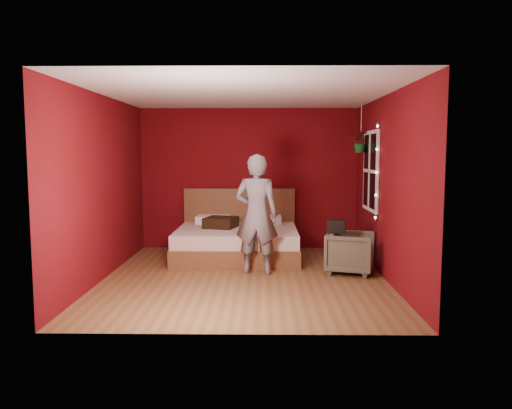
% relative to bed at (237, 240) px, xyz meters
% --- Properties ---
extents(floor, '(4.50, 4.50, 0.00)m').
position_rel_bed_xyz_m(floor, '(0.18, -1.43, -0.29)').
color(floor, brown).
rests_on(floor, ground).
extents(room_walls, '(4.04, 4.54, 2.62)m').
position_rel_bed_xyz_m(room_walls, '(0.18, -1.43, 1.39)').
color(room_walls, '#5F0A14').
rests_on(room_walls, ground).
extents(window, '(0.05, 0.97, 1.27)m').
position_rel_bed_xyz_m(window, '(2.14, -0.53, 1.21)').
color(window, white).
rests_on(window, room_walls).
extents(fairy_lights, '(0.04, 0.04, 1.45)m').
position_rel_bed_xyz_m(fairy_lights, '(2.12, -1.05, 1.21)').
color(fairy_lights, silver).
rests_on(fairy_lights, room_walls).
extents(bed, '(2.05, 1.74, 1.13)m').
position_rel_bed_xyz_m(bed, '(0.00, 0.00, 0.00)').
color(bed, brown).
rests_on(bed, ground).
extents(person, '(0.70, 0.52, 1.77)m').
position_rel_bed_xyz_m(person, '(0.34, -1.17, 0.59)').
color(person, slate).
rests_on(person, ground).
extents(armchair, '(0.84, 0.83, 0.62)m').
position_rel_bed_xyz_m(armchair, '(1.74, -1.13, 0.02)').
color(armchair, '#595946').
rests_on(armchair, ground).
extents(handbag, '(0.29, 0.19, 0.19)m').
position_rel_bed_xyz_m(handbag, '(1.52, -1.20, 0.42)').
color(handbag, black).
rests_on(handbag, armchair).
extents(throw_pillow, '(0.62, 0.62, 0.18)m').
position_rel_bed_xyz_m(throw_pillow, '(-0.28, -0.02, 0.31)').
color(throw_pillow, black).
rests_on(throw_pillow, bed).
extents(hanging_plant, '(0.40, 0.38, 0.81)m').
position_rel_bed_xyz_m(hanging_plant, '(2.06, -0.12, 1.67)').
color(hanging_plant, silver).
rests_on(hanging_plant, room_walls).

